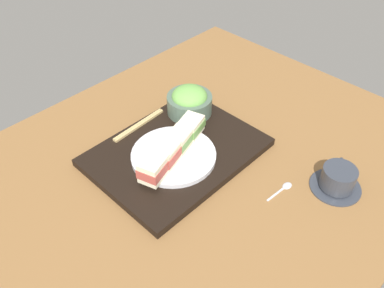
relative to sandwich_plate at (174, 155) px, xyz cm
name	(u,v)px	position (x,y,z in cm)	size (l,w,h in cm)	color
ground_plane	(179,183)	(3.12, 4.88, -4.29)	(140.00, 100.00, 3.00)	brown
serving_tray	(176,152)	(-2.60, -1.75, -1.71)	(43.40, 32.91, 2.14)	black
sandwich_plate	(174,155)	(0.00, 0.00, 0.00)	(22.08, 22.08, 1.29)	silver
sandwich_nearmost	(191,126)	(-8.98, -2.54, 2.96)	(8.54, 7.43, 4.63)	#EFE5C1
sandwich_inner_near	(179,140)	(-2.99, -0.85, 2.97)	(8.08, 7.02, 4.65)	beige
sandwich_inner_far	(167,154)	(2.99, 0.85, 3.15)	(8.59, 7.41, 5.02)	beige
sandwich_farmost	(153,169)	(8.98, 2.54, 3.45)	(8.32, 7.25, 5.61)	#EFE5C1
salad_bowl	(190,101)	(-16.73, -10.63, 3.13)	(13.14, 13.14, 8.27)	#4C6051
chopsticks_pair	(139,125)	(-2.04, -16.26, -0.29)	(18.19, 2.33, 0.70)	tan
coffee_cup	(338,179)	(-21.95, 34.78, 0.08)	(12.58, 12.58, 6.21)	#333842
teaspoon	(284,187)	(-12.93, 25.93, -2.43)	(8.99, 2.22, 0.80)	silver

